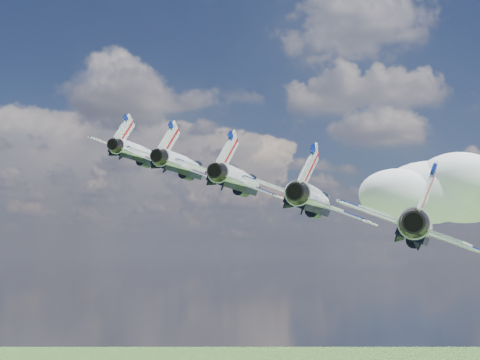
# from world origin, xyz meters

# --- Properties ---
(cloud_far) EXTENTS (60.96, 47.90, 23.95)m
(cloud_far) POSITION_xyz_m (62.61, 208.03, 162.15)
(cloud_far) COLOR white
(jet_0) EXTENTS (15.66, 18.70, 8.44)m
(jet_0) POSITION_xyz_m (-21.46, 22.10, 151.15)
(jet_0) COLOR white
(jet_1) EXTENTS (15.66, 18.70, 8.44)m
(jet_1) POSITION_xyz_m (-14.66, 12.97, 148.39)
(jet_1) COLOR white
(jet_2) EXTENTS (15.66, 18.70, 8.44)m
(jet_2) POSITION_xyz_m (-7.85, 3.83, 145.62)
(jet_2) COLOR silver
(jet_3) EXTENTS (15.66, 18.70, 8.44)m
(jet_3) POSITION_xyz_m (-1.05, -5.31, 142.86)
(jet_3) COLOR white
(jet_4) EXTENTS (15.66, 18.70, 8.44)m
(jet_4) POSITION_xyz_m (5.76, -14.44, 140.09)
(jet_4) COLOR white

